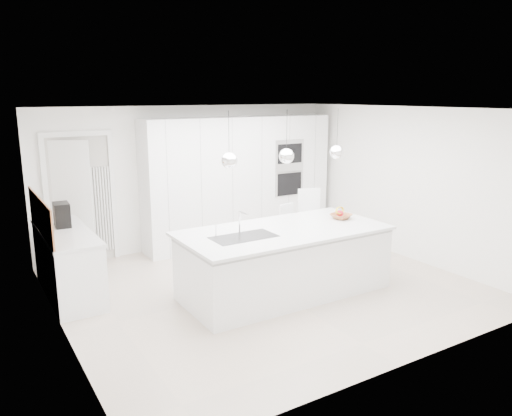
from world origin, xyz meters
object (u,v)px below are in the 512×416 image
fruit_bowl (341,216)px  bar_stool_right (314,226)px  bar_stool_left (290,236)px  espresso_machine (62,215)px  island_base (285,263)px

fruit_bowl → bar_stool_right: bar_stool_right is taller
bar_stool_left → bar_stool_right: 0.47m
espresso_machine → bar_stool_left: espresso_machine is taller
island_base → fruit_bowl: (1.05, 0.09, 0.51)m
island_base → fruit_bowl: 1.17m
fruit_bowl → bar_stool_right: (0.11, 0.76, -0.34)m
island_base → espresso_machine: 3.15m
bar_stool_left → espresso_machine: bearing=149.3°
espresso_machine → bar_stool_right: size_ratio=0.28×
espresso_machine → bar_stool_right: bearing=-10.3°
island_base → espresso_machine: espresso_machine is taller
island_base → fruit_bowl: bearing=4.7°
bar_stool_left → island_base: bearing=-144.2°
fruit_bowl → espresso_machine: espresso_machine is taller
espresso_machine → bar_stool_right: (3.69, -0.91, -0.47)m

